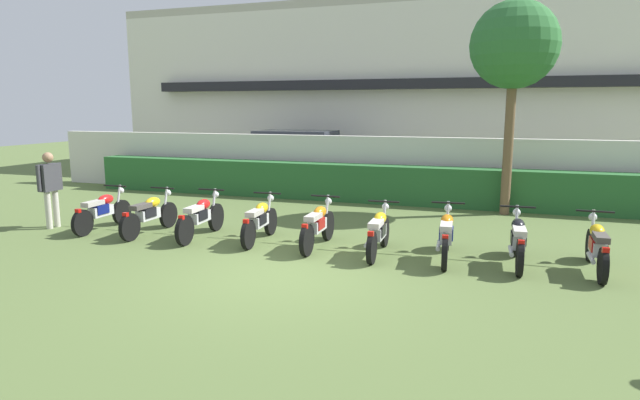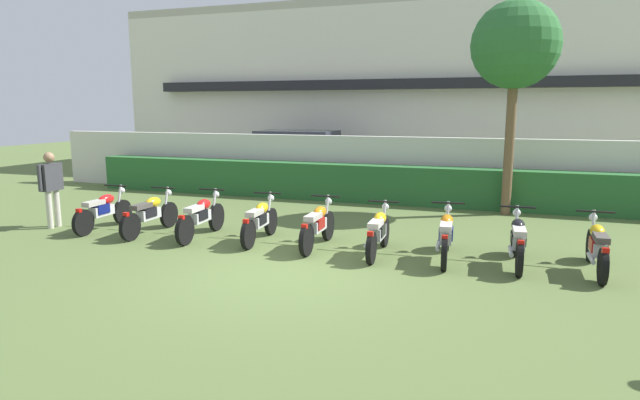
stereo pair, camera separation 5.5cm
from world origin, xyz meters
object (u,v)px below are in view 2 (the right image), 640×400
at_px(motorcycle_in_row_4, 318,225).
at_px(inspector_person, 51,183).
at_px(motorcycle_in_row_2, 201,216).
at_px(motorcycle_in_row_5, 378,232).
at_px(motorcycle_in_row_7, 518,240).
at_px(tree_near_inspector, 515,47).
at_px(motorcycle_in_row_6, 446,235).
at_px(motorcycle_in_row_8, 597,246).
at_px(motorcycle_in_row_1, 150,214).
at_px(motorcycle_in_row_0, 103,210).
at_px(motorcycle_in_row_3, 260,220).
at_px(parked_car, 301,158).

distance_m(motorcycle_in_row_4, inspector_person, 6.27).
distance_m(motorcycle_in_row_2, motorcycle_in_row_5, 3.79).
bearing_deg(motorcycle_in_row_7, tree_near_inspector, 0.15).
distance_m(motorcycle_in_row_2, motorcycle_in_row_6, 5.00).
bearing_deg(inspector_person, motorcycle_in_row_4, 2.52).
bearing_deg(motorcycle_in_row_2, motorcycle_in_row_6, -93.06).
relative_size(motorcycle_in_row_2, motorcycle_in_row_6, 1.01).
bearing_deg(motorcycle_in_row_8, motorcycle_in_row_2, 90.99).
relative_size(motorcycle_in_row_1, motorcycle_in_row_2, 0.98).
relative_size(tree_near_inspector, motorcycle_in_row_8, 2.73).
bearing_deg(motorcycle_in_row_5, motorcycle_in_row_6, -88.18).
height_order(motorcycle_in_row_8, inspector_person, inspector_person).
distance_m(motorcycle_in_row_1, motorcycle_in_row_5, 5.01).
height_order(motorcycle_in_row_1, motorcycle_in_row_8, motorcycle_in_row_1).
bearing_deg(motorcycle_in_row_6, motorcycle_in_row_4, 85.02).
xyz_separation_m(motorcycle_in_row_0, motorcycle_in_row_5, (6.23, -0.02, -0.00)).
distance_m(motorcycle_in_row_7, inspector_person, 9.88).
height_order(motorcycle_in_row_2, motorcycle_in_row_4, motorcycle_in_row_2).
relative_size(motorcycle_in_row_1, motorcycle_in_row_8, 0.99).
height_order(motorcycle_in_row_1, motorcycle_in_row_6, motorcycle_in_row_6).
xyz_separation_m(motorcycle_in_row_3, motorcycle_in_row_8, (6.11, -0.05, -0.00)).
bearing_deg(motorcycle_in_row_6, tree_near_inspector, -16.15).
relative_size(motorcycle_in_row_4, motorcycle_in_row_6, 0.97).
bearing_deg(inspector_person, motorcycle_in_row_5, 1.21).
distance_m(parked_car, inspector_person, 8.83).
xyz_separation_m(parked_car, motorcycle_in_row_8, (8.29, -8.09, -0.50)).
distance_m(motorcycle_in_row_2, motorcycle_in_row_8, 7.42).
distance_m(motorcycle_in_row_3, motorcycle_in_row_8, 6.11).
distance_m(tree_near_inspector, motorcycle_in_row_3, 7.54).
xyz_separation_m(motorcycle_in_row_0, motorcycle_in_row_4, (5.01, 0.09, 0.01)).
xyz_separation_m(tree_near_inspector, motorcycle_in_row_4, (-3.45, -4.65, -3.69)).
distance_m(motorcycle_in_row_2, motorcycle_in_row_3, 1.31).
bearing_deg(motorcycle_in_row_4, motorcycle_in_row_5, -95.64).
bearing_deg(motorcycle_in_row_5, motorcycle_in_row_3, 84.23).
distance_m(motorcycle_in_row_3, motorcycle_in_row_4, 1.26).
bearing_deg(motorcycle_in_row_3, tree_near_inspector, -49.55).
relative_size(motorcycle_in_row_6, inspector_person, 1.13).
bearing_deg(motorcycle_in_row_4, tree_near_inspector, -36.75).
bearing_deg(parked_car, motorcycle_in_row_7, -48.23).
relative_size(parked_car, motorcycle_in_row_6, 2.33).
height_order(motorcycle_in_row_0, motorcycle_in_row_6, motorcycle_in_row_6).
height_order(parked_car, tree_near_inspector, tree_near_inspector).
bearing_deg(motorcycle_in_row_7, motorcycle_in_row_3, 87.10).
bearing_deg(motorcycle_in_row_5, parked_car, 28.01).
relative_size(motorcycle_in_row_4, inspector_person, 1.10).
distance_m(motorcycle_in_row_8, inspector_person, 11.10).
xyz_separation_m(parked_car, inspector_person, (-2.79, -8.38, 0.08)).
relative_size(motorcycle_in_row_0, motorcycle_in_row_2, 0.94).
bearing_deg(motorcycle_in_row_4, motorcycle_in_row_7, -90.32).
bearing_deg(motorcycle_in_row_7, motorcycle_in_row_0, 88.56).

